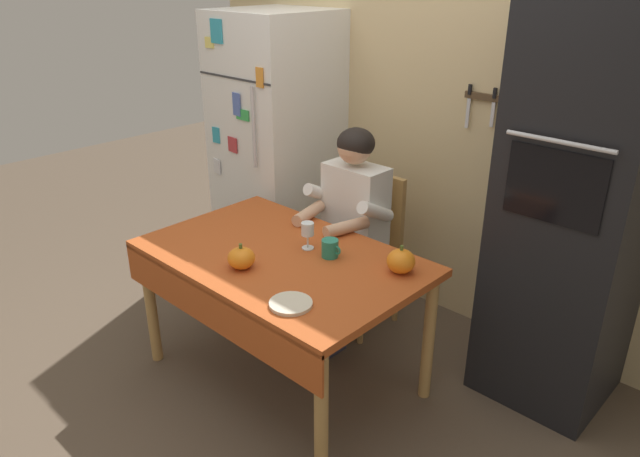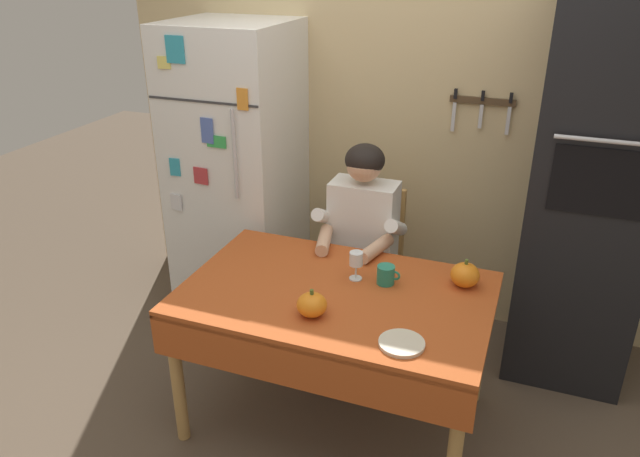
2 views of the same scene
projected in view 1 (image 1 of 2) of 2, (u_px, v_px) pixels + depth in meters
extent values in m
plane|color=brown|center=(271.00, 384.00, 3.16)|extent=(10.00, 10.00, 0.00)
cube|color=#D1B784|center=(439.00, 103.00, 3.49)|extent=(3.70, 0.10, 2.60)
cube|color=#4C3823|center=(495.00, 98.00, 3.17)|extent=(0.36, 0.02, 0.04)
cube|color=silver|center=(468.00, 113.00, 3.30)|extent=(0.02, 0.01, 0.17)
cube|color=black|center=(470.00, 89.00, 3.25)|extent=(0.02, 0.01, 0.06)
cube|color=silver|center=(492.00, 115.00, 3.20)|extent=(0.02, 0.01, 0.13)
cube|color=black|center=(495.00, 93.00, 3.15)|extent=(0.02, 0.01, 0.06)
cube|color=silver|center=(518.00, 121.00, 3.11)|extent=(0.02, 0.01, 0.16)
cube|color=black|center=(521.00, 97.00, 3.06)|extent=(0.02, 0.01, 0.06)
cube|color=white|center=(277.00, 149.00, 4.03)|extent=(0.68, 0.68, 1.80)
cylinder|color=silver|center=(253.00, 128.00, 3.57)|extent=(0.02, 0.02, 0.50)
cube|color=#333335|center=(233.00, 78.00, 3.59)|extent=(0.67, 0.01, 0.01)
cube|color=teal|center=(216.00, 31.00, 3.56)|extent=(0.11, 0.01, 0.14)
cube|color=#E5D666|center=(209.00, 43.00, 3.64)|extent=(0.08, 0.02, 0.06)
cube|color=green|center=(243.00, 115.00, 3.63)|extent=(0.12, 0.01, 0.07)
cube|color=silver|center=(217.00, 166.00, 3.98)|extent=(0.08, 0.02, 0.10)
cube|color=#B73338|center=(232.00, 145.00, 3.79)|extent=(0.09, 0.02, 0.10)
cube|color=#4C66B7|center=(237.00, 104.00, 3.64)|extent=(0.08, 0.02, 0.14)
cube|color=orange|center=(260.00, 78.00, 3.42)|extent=(0.06, 0.01, 0.11)
cube|color=teal|center=(216.00, 135.00, 3.88)|extent=(0.06, 0.02, 0.10)
cube|color=black|center=(577.00, 201.00, 2.74)|extent=(0.60, 0.60, 2.10)
cube|color=black|center=(554.00, 187.00, 2.47)|extent=(0.42, 0.01, 0.32)
cylinder|color=silver|center=(559.00, 142.00, 2.37)|extent=(0.45, 0.02, 0.02)
cylinder|color=tan|center=(151.00, 305.00, 3.23)|extent=(0.06, 0.06, 0.70)
cylinder|color=tan|center=(259.00, 258.00, 3.74)|extent=(0.06, 0.06, 0.70)
cylinder|color=tan|center=(321.00, 418.00, 2.42)|extent=(0.06, 0.06, 0.70)
cylinder|color=tan|center=(429.00, 338.00, 2.94)|extent=(0.06, 0.06, 0.70)
cube|color=#B24C1E|center=(281.00, 258.00, 2.93)|extent=(1.40, 0.90, 0.04)
cube|color=#B24C1E|center=(211.00, 310.00, 2.68)|extent=(1.40, 0.01, 0.20)
cube|color=tan|center=(358.00, 259.00, 3.55)|extent=(0.40, 0.40, 0.04)
cube|color=tan|center=(379.00, 211.00, 3.57)|extent=(0.36, 0.04, 0.48)
cylinder|color=tan|center=(318.00, 292.00, 3.64)|extent=(0.04, 0.04, 0.41)
cylinder|color=tan|center=(354.00, 273.00, 3.86)|extent=(0.04, 0.04, 0.41)
cylinder|color=tan|center=(361.00, 312.00, 3.42)|extent=(0.04, 0.04, 0.41)
cylinder|color=tan|center=(396.00, 291.00, 3.65)|extent=(0.04, 0.04, 0.41)
cube|color=#38384C|center=(303.00, 333.00, 3.52)|extent=(0.10, 0.22, 0.08)
cube|color=#38384C|center=(327.00, 347.00, 3.40)|extent=(0.10, 0.22, 0.08)
cylinder|color=#38384C|center=(310.00, 302.00, 3.49)|extent=(0.09, 0.09, 0.38)
cylinder|color=#38384C|center=(335.00, 315.00, 3.36)|extent=(0.09, 0.09, 0.38)
cube|color=#38384C|center=(329.00, 253.00, 3.48)|extent=(0.12, 0.40, 0.11)
cube|color=#38384C|center=(353.00, 263.00, 3.36)|extent=(0.12, 0.40, 0.11)
cube|color=white|center=(355.00, 206.00, 3.38)|extent=(0.36, 0.20, 0.48)
cylinder|color=white|center=(322.00, 194.00, 3.44)|extent=(0.07, 0.26, 0.18)
cylinder|color=white|center=(376.00, 212.00, 3.19)|extent=(0.07, 0.26, 0.18)
cylinder|color=#D8A884|center=(309.00, 213.00, 3.31)|extent=(0.13, 0.27, 0.07)
cylinder|color=#D8A884|center=(346.00, 227.00, 3.14)|extent=(0.13, 0.27, 0.07)
sphere|color=#D8A884|center=(355.00, 147.00, 3.22)|extent=(0.19, 0.19, 0.19)
ellipsoid|color=black|center=(356.00, 143.00, 3.22)|extent=(0.21, 0.21, 0.17)
cylinder|color=#237F66|center=(330.00, 248.00, 2.88)|extent=(0.08, 0.08, 0.09)
torus|color=#237F66|center=(337.00, 250.00, 2.85)|extent=(0.05, 0.01, 0.05)
cylinder|color=white|center=(308.00, 248.00, 2.98)|extent=(0.06, 0.06, 0.01)
cylinder|color=white|center=(308.00, 241.00, 2.97)|extent=(0.01, 0.01, 0.07)
cylinder|color=white|center=(308.00, 229.00, 2.94)|extent=(0.06, 0.06, 0.07)
ellipsoid|color=orange|center=(241.00, 258.00, 2.77)|extent=(0.13, 0.13, 0.10)
cylinder|color=#4C6023|center=(241.00, 246.00, 2.75)|extent=(0.02, 0.02, 0.02)
ellipsoid|color=orange|center=(401.00, 261.00, 2.73)|extent=(0.13, 0.13, 0.11)
cylinder|color=#4C6023|center=(402.00, 248.00, 2.70)|extent=(0.02, 0.02, 0.02)
cylinder|color=beige|center=(291.00, 304.00, 2.48)|extent=(0.18, 0.18, 0.02)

